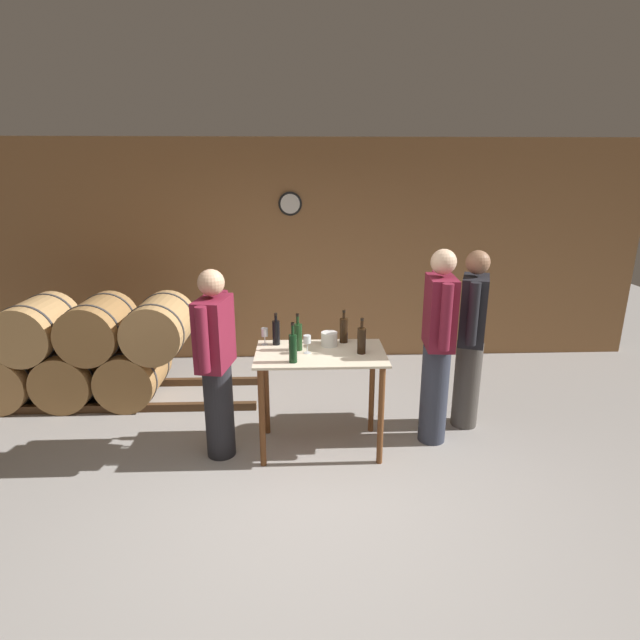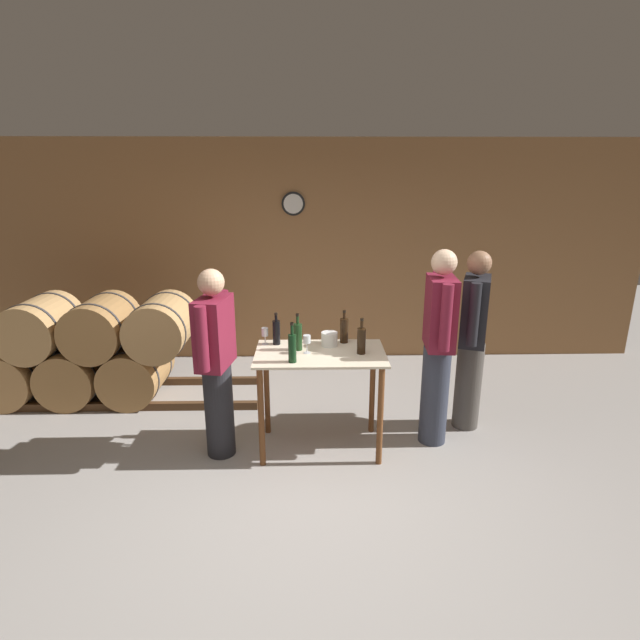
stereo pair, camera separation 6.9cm
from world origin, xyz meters
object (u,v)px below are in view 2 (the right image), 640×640
at_px(person_host, 216,361).
at_px(person_visitor_bearded, 438,345).
at_px(wine_bottle_left, 292,347).
at_px(wine_glass_near_left, 265,333).
at_px(wine_glass_near_center, 307,340).
at_px(wine_bottle_far_left, 276,332).
at_px(wine_bottle_center, 298,336).
at_px(wine_bottle_right, 344,330).
at_px(ice_bucket, 329,339).
at_px(wine_bottle_far_right, 361,340).
at_px(person_visitor_with_scarf, 472,338).

bearing_deg(person_host, person_visitor_bearded, 5.25).
distance_m(wine_bottle_left, wine_glass_near_left, 0.49).
bearing_deg(wine_bottle_left, wine_glass_near_center, 60.28).
height_order(wine_glass_near_center, person_host, person_host).
height_order(wine_bottle_left, person_visitor_bearded, person_visitor_bearded).
height_order(wine_bottle_left, person_host, person_host).
relative_size(wine_bottle_far_left, person_visitor_bearded, 0.16).
bearing_deg(wine_bottle_center, wine_bottle_left, -97.37).
bearing_deg(wine_bottle_left, person_visitor_bearded, 13.77).
bearing_deg(wine_bottle_center, wine_glass_near_left, 153.27).
height_order(wine_bottle_center, wine_bottle_right, wine_bottle_center).
xyz_separation_m(wine_glass_near_center, person_host, (-0.74, -0.07, -0.15)).
xyz_separation_m(wine_glass_near_left, ice_bucket, (0.55, -0.05, -0.04)).
relative_size(wine_bottle_far_left, wine_bottle_far_right, 0.93).
relative_size(wine_bottle_left, ice_bucket, 2.32).
bearing_deg(wine_bottle_left, person_visitor_with_scarf, 19.48).
height_order(wine_bottle_center, wine_glass_near_center, wine_bottle_center).
relative_size(wine_glass_near_left, ice_bucket, 1.06).
bearing_deg(wine_bottle_far_right, person_visitor_bearded, 10.42).
bearing_deg(person_host, wine_bottle_far_left, 31.49).
bearing_deg(wine_glass_near_center, wine_bottle_center, 133.78).
bearing_deg(wine_bottle_center, person_visitor_with_scarf, 10.45).
bearing_deg(wine_glass_near_left, wine_glass_near_center, -31.72).
height_order(wine_bottle_center, person_visitor_bearded, person_visitor_bearded).
bearing_deg(person_visitor_with_scarf, wine_bottle_left, -160.52).
xyz_separation_m(wine_bottle_center, wine_glass_near_center, (0.08, -0.08, -0.01)).
bearing_deg(wine_bottle_far_right, ice_bucket, 142.60).
bearing_deg(person_visitor_bearded, ice_bucket, 175.54).
bearing_deg(wine_glass_near_left, wine_bottle_left, -59.35).
xyz_separation_m(person_visitor_with_scarf, person_visitor_bearded, (-0.38, -0.27, 0.03)).
relative_size(wine_glass_near_left, wine_glass_near_center, 0.96).
xyz_separation_m(wine_bottle_right, wine_glass_near_center, (-0.32, -0.26, -0.00)).
xyz_separation_m(wine_glass_near_left, wine_glass_near_center, (0.36, -0.22, 0.01)).
xyz_separation_m(wine_glass_near_left, person_visitor_bearded, (1.48, -0.12, -0.07)).
xyz_separation_m(wine_bottle_left, wine_bottle_right, (0.44, 0.46, -0.01)).
xyz_separation_m(wine_bottle_center, person_visitor_bearded, (1.19, 0.02, -0.09)).
relative_size(wine_bottle_far_right, wine_glass_near_center, 1.97).
distance_m(wine_glass_near_center, ice_bucket, 0.26).
relative_size(wine_bottle_far_right, person_visitor_with_scarf, 0.18).
relative_size(wine_bottle_left, wine_glass_near_left, 2.20).
height_order(wine_bottle_far_right, person_host, person_host).
relative_size(wine_glass_near_left, person_visitor_with_scarf, 0.09).
xyz_separation_m(wine_bottle_right, person_host, (-1.06, -0.33, -0.15)).
bearing_deg(person_visitor_bearded, wine_bottle_center, -178.94).
relative_size(wine_bottle_right, wine_glass_near_center, 1.90).
bearing_deg(person_visitor_with_scarf, wine_bottle_right, -174.62).
distance_m(wine_bottle_far_right, ice_bucket, 0.32).
bearing_deg(ice_bucket, wine_bottle_far_right, -37.40).
xyz_separation_m(wine_bottle_left, ice_bucket, (0.30, 0.37, -0.06)).
height_order(wine_bottle_right, person_visitor_bearded, person_visitor_bearded).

